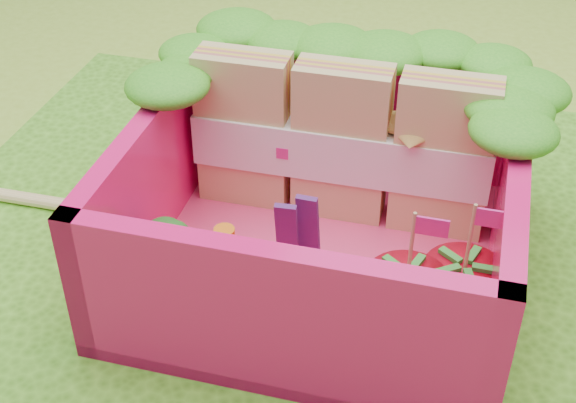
# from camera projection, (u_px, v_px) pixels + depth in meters

# --- Properties ---
(ground) EXTENTS (14.00, 14.00, 0.00)m
(ground) POSITION_uv_depth(u_px,v_px,m) (260.00, 244.00, 3.06)
(ground) COLOR #92BD35
(ground) RESTS_ON ground
(placemat) EXTENTS (2.60, 2.60, 0.03)m
(placemat) POSITION_uv_depth(u_px,v_px,m) (260.00, 241.00, 3.05)
(placemat) COLOR #4C9621
(placemat) RESTS_ON ground
(bento_floor) EXTENTS (1.30, 1.30, 0.05)m
(bento_floor) POSITION_uv_depth(u_px,v_px,m) (322.00, 257.00, 2.91)
(bento_floor) COLOR #FF417E
(bento_floor) RESTS_ON placemat
(bento_box) EXTENTS (1.30, 1.30, 0.55)m
(bento_box) POSITION_uv_depth(u_px,v_px,m) (324.00, 201.00, 2.77)
(bento_box) COLOR #FA156D
(bento_box) RESTS_ON placemat
(lettuce_ruffle) EXTENTS (1.43, 0.76, 0.11)m
(lettuce_ruffle) POSITION_uv_depth(u_px,v_px,m) (353.00, 59.00, 2.91)
(lettuce_ruffle) COLOR #2F9B1C
(lettuce_ruffle) RESTS_ON bento_box
(sandwich_stack) EXTENTS (1.10, 0.18, 0.61)m
(sandwich_stack) POSITION_uv_depth(u_px,v_px,m) (342.00, 144.00, 2.93)
(sandwich_stack) COLOR tan
(sandwich_stack) RESTS_ON bento_floor
(broccoli) EXTENTS (0.30, 0.30, 0.27)m
(broccoli) POSITION_uv_depth(u_px,v_px,m) (162.00, 249.00, 2.62)
(broccoli) COLOR #669347
(broccoli) RESTS_ON bento_floor
(carrot_sticks) EXTENTS (0.14, 0.11, 0.27)m
(carrot_sticks) POSITION_uv_depth(u_px,v_px,m) (215.00, 265.00, 2.64)
(carrot_sticks) COLOR orange
(carrot_sticks) RESTS_ON bento_floor
(purple_wedges) EXTENTS (0.13, 0.08, 0.38)m
(purple_wedges) POSITION_uv_depth(u_px,v_px,m) (298.00, 240.00, 2.65)
(purple_wedges) COLOR #411854
(purple_wedges) RESTS_ON bento_floor
(strawberry_left) EXTENTS (0.25, 0.25, 0.49)m
(strawberry_left) POSITION_uv_depth(u_px,v_px,m) (404.00, 306.00, 2.48)
(strawberry_left) COLOR red
(strawberry_left) RESTS_ON bento_floor
(strawberry_right) EXTENTS (0.25, 0.25, 0.49)m
(strawberry_right) POSITION_uv_depth(u_px,v_px,m) (460.00, 297.00, 2.51)
(strawberry_right) COLOR red
(strawberry_right) RESTS_ON bento_floor
(snap_peas) EXTENTS (0.32, 0.44, 0.05)m
(snap_peas) POSITION_uv_depth(u_px,v_px,m) (459.00, 296.00, 2.67)
(snap_peas) COLOR green
(snap_peas) RESTS_ON bento_floor
(chopsticks) EXTENTS (2.15, 0.08, 0.04)m
(chopsticks) POSITION_uv_depth(u_px,v_px,m) (0.00, 195.00, 3.23)
(chopsticks) COLOR #E4C67D
(chopsticks) RESTS_ON placemat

